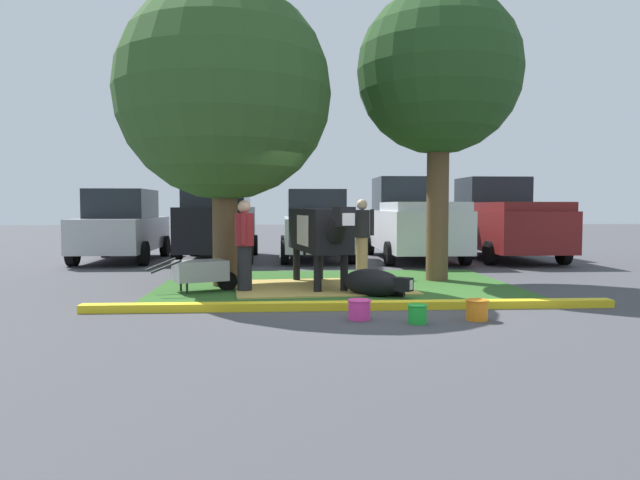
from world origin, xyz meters
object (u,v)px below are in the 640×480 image
person_visitor_near (244,243)px  bucket_orange (477,309)px  shade_tree_right (439,73)px  cow_holstein (320,231)px  calf_lying (374,283)px  person_handler (362,235)px  pickup_truck_maroon (502,221)px  wheelbarrow (202,271)px  sedan_silver (315,226)px  suv_black (218,216)px  bucket_green (417,313)px  shade_tree_left (224,93)px  sedan_red (122,226)px  bucket_pink (359,309)px  pickup_truck_black (412,221)px

person_visitor_near → bucket_orange: person_visitor_near is taller
shade_tree_right → cow_holstein: size_ratio=1.93×
shade_tree_right → calf_lying: 4.80m
person_handler → pickup_truck_maroon: size_ratio=0.32×
wheelbarrow → sedan_silver: sedan_silver is taller
shade_tree_right → wheelbarrow: 6.20m
shade_tree_right → suv_black: size_ratio=1.30×
wheelbarrow → bucket_green: 4.42m
shade_tree_left → person_visitor_near: (0.42, -0.86, -2.80)m
bucket_orange → person_handler: bearing=100.4°
shade_tree_left → person_handler: size_ratio=3.38×
calf_lying → sedan_red: sedan_red is taller
shade_tree_left → bucket_orange: shade_tree_left is taller
calf_lying → bucket_green: size_ratio=4.49×
bucket_pink → shade_tree_right: bearing=62.1°
pickup_truck_maroon → person_handler: bearing=-137.9°
bucket_green → cow_holstein: bearing=107.0°
cow_holstein → suv_black: bearing=112.6°
bucket_orange → sedan_red: sedan_red is taller
person_handler → suv_black: (-3.58, 4.53, 0.35)m
cow_holstein → sedan_silver: sedan_silver is taller
bucket_orange → pickup_truck_black: pickup_truck_black is taller
person_handler → bucket_green: 5.17m
person_visitor_near → bucket_orange: bearing=-40.0°
wheelbarrow → shade_tree_left: bearing=66.4°
person_handler → suv_black: 5.78m
person_handler → bucket_orange: size_ratio=5.43×
cow_holstein → bucket_pink: cow_holstein is taller
sedan_silver → pickup_truck_black: bearing=-2.7°
person_visitor_near → shade_tree_left: bearing=116.1°
shade_tree_right → bucket_pink: size_ratio=18.18×
shade_tree_right → bucket_pink: (-2.15, -4.06, -4.11)m
shade_tree_right → sedan_silver: 6.47m
person_visitor_near → cow_holstein: bearing=21.4°
bucket_pink → pickup_truck_maroon: bearing=59.2°
person_visitor_near → pickup_truck_maroon: size_ratio=0.31×
suv_black → sedan_silver: 2.83m
calf_lying → wheelbarrow: (-3.00, 0.69, 0.15)m
sedan_silver → pickup_truck_maroon: (5.49, -0.10, 0.13)m
pickup_truck_maroon → pickup_truck_black: bearing=-179.3°
person_visitor_near → bucket_green: size_ratio=6.11×
wheelbarrow → cow_holstein: bearing=12.5°
suv_black → pickup_truck_black: (5.62, -0.29, -0.16)m
wheelbarrow → pickup_truck_maroon: bearing=38.9°
calf_lying → person_handler: 2.89m
bucket_orange → wheelbarrow: bearing=145.1°
shade_tree_right → pickup_truck_maroon: shade_tree_right is taller
cow_holstein → bucket_orange: size_ratio=9.87×
cow_holstein → suv_black: size_ratio=0.67×
person_visitor_near → bucket_pink: 3.23m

